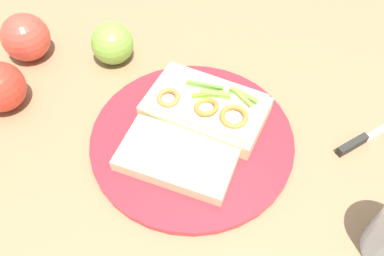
{
  "coord_description": "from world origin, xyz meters",
  "views": [
    {
      "loc": [
        0.14,
        0.31,
        0.47
      ],
      "look_at": [
        0.0,
        0.0,
        0.03
      ],
      "focal_mm": 37.91,
      "sensor_mm": 36.0,
      "label": 1
    }
  ],
  "objects_px": {
    "knife": "(361,140)",
    "apple_2": "(0,87)",
    "bread_slice_side": "(177,158)",
    "plate": "(192,139)",
    "sandwich": "(206,107)",
    "apple_0": "(112,43)",
    "apple_1": "(26,37)"
  },
  "relations": [
    {
      "from": "plate",
      "to": "sandwich",
      "type": "relative_size",
      "value": 1.48
    },
    {
      "from": "bread_slice_side",
      "to": "knife",
      "type": "xyz_separation_m",
      "value": [
        -0.25,
        0.07,
        -0.01
      ]
    },
    {
      "from": "sandwich",
      "to": "knife",
      "type": "distance_m",
      "value": 0.23
    },
    {
      "from": "bread_slice_side",
      "to": "apple_1",
      "type": "relative_size",
      "value": 1.97
    },
    {
      "from": "sandwich",
      "to": "plate",
      "type": "bearing_deg",
      "value": -90.9
    },
    {
      "from": "bread_slice_side",
      "to": "knife",
      "type": "relative_size",
      "value": 1.21
    },
    {
      "from": "plate",
      "to": "apple_1",
      "type": "height_order",
      "value": "apple_1"
    },
    {
      "from": "sandwich",
      "to": "bread_slice_side",
      "type": "xyz_separation_m",
      "value": [
        0.07,
        0.06,
        -0.01
      ]
    },
    {
      "from": "apple_1",
      "to": "apple_2",
      "type": "height_order",
      "value": "apple_1"
    },
    {
      "from": "apple_1",
      "to": "sandwich",
      "type": "bearing_deg",
      "value": 130.9
    },
    {
      "from": "plate",
      "to": "apple_2",
      "type": "height_order",
      "value": "apple_2"
    },
    {
      "from": "plate",
      "to": "sandwich",
      "type": "bearing_deg",
      "value": -139.97
    },
    {
      "from": "bread_slice_side",
      "to": "apple_2",
      "type": "height_order",
      "value": "apple_2"
    },
    {
      "from": "bread_slice_side",
      "to": "apple_0",
      "type": "height_order",
      "value": "apple_0"
    },
    {
      "from": "sandwich",
      "to": "apple_0",
      "type": "relative_size",
      "value": 2.83
    },
    {
      "from": "apple_1",
      "to": "apple_0",
      "type": "bearing_deg",
      "value": 152.57
    },
    {
      "from": "apple_0",
      "to": "sandwich",
      "type": "bearing_deg",
      "value": 115.54
    },
    {
      "from": "apple_0",
      "to": "apple_2",
      "type": "xyz_separation_m",
      "value": [
        0.18,
        0.03,
        0.0
      ]
    },
    {
      "from": "plate",
      "to": "apple_1",
      "type": "xyz_separation_m",
      "value": [
        0.18,
        -0.27,
        0.03
      ]
    },
    {
      "from": "bread_slice_side",
      "to": "apple_2",
      "type": "xyz_separation_m",
      "value": [
        0.2,
        -0.21,
        0.02
      ]
    },
    {
      "from": "sandwich",
      "to": "apple_2",
      "type": "bearing_deg",
      "value": -160.03
    },
    {
      "from": "plate",
      "to": "bread_slice_side",
      "type": "height_order",
      "value": "bread_slice_side"
    },
    {
      "from": "sandwich",
      "to": "apple_0",
      "type": "xyz_separation_m",
      "value": [
        0.09,
        -0.18,
        0.01
      ]
    },
    {
      "from": "knife",
      "to": "apple_2",
      "type": "bearing_deg",
      "value": 140.87
    },
    {
      "from": "apple_0",
      "to": "apple_2",
      "type": "distance_m",
      "value": 0.18
    },
    {
      "from": "plate",
      "to": "apple_1",
      "type": "relative_size",
      "value": 3.7
    },
    {
      "from": "bread_slice_side",
      "to": "apple_2",
      "type": "bearing_deg",
      "value": 177.77
    },
    {
      "from": "sandwich",
      "to": "apple_2",
      "type": "height_order",
      "value": "apple_2"
    },
    {
      "from": "sandwich",
      "to": "bread_slice_side",
      "type": "distance_m",
      "value": 0.09
    },
    {
      "from": "apple_1",
      "to": "knife",
      "type": "distance_m",
      "value": 0.54
    },
    {
      "from": "apple_1",
      "to": "plate",
      "type": "bearing_deg",
      "value": 122.87
    },
    {
      "from": "plate",
      "to": "knife",
      "type": "relative_size",
      "value": 2.28
    }
  ]
}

